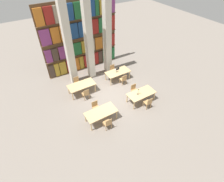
{
  "coord_description": "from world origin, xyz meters",
  "views": [
    {
      "loc": [
        -4.69,
        -7.82,
        8.47
      ],
      "look_at": [
        0.0,
        -0.15,
        0.65
      ],
      "focal_mm": 28.0,
      "sensor_mm": 36.0,
      "label": 1
    }
  ],
  "objects_px": {
    "chair_5": "(77,82)",
    "laptop": "(117,69)",
    "chair_1": "(96,107)",
    "chair_3": "(134,90)",
    "chair_6": "(123,79)",
    "chair_7": "(113,70)",
    "reading_table_3": "(118,72)",
    "desk_lamp_0": "(138,91)",
    "pillar_left": "(69,46)",
    "desk_lamp_1": "(117,69)",
    "reading_table_0": "(101,113)",
    "reading_table_1": "(141,94)",
    "pillar_right": "(107,37)",
    "chair_2": "(148,103)",
    "pillar_center": "(89,41)",
    "chair_4": "(86,94)",
    "reading_table_2": "(82,86)",
    "chair_0": "(108,123)"
  },
  "relations": [
    {
      "from": "chair_2",
      "to": "chair_4",
      "type": "bearing_deg",
      "value": 136.85
    },
    {
      "from": "reading_table_1",
      "to": "laptop",
      "type": "relative_size",
      "value": 5.95
    },
    {
      "from": "pillar_center",
      "to": "chair_3",
      "type": "height_order",
      "value": "pillar_center"
    },
    {
      "from": "reading_table_0",
      "to": "chair_4",
      "type": "distance_m",
      "value": 2.24
    },
    {
      "from": "desk_lamp_0",
      "to": "reading_table_2",
      "type": "xyz_separation_m",
      "value": [
        -2.79,
        2.87,
        -0.39
      ]
    },
    {
      "from": "pillar_left",
      "to": "reading_table_1",
      "type": "bearing_deg",
      "value": -55.51
    },
    {
      "from": "pillar_left",
      "to": "desk_lamp_1",
      "type": "xyz_separation_m",
      "value": [
        2.97,
        -1.5,
        -2.01
      ]
    },
    {
      "from": "reading_table_1",
      "to": "chair_3",
      "type": "bearing_deg",
      "value": 90.6
    },
    {
      "from": "pillar_center",
      "to": "chair_3",
      "type": "distance_m",
      "value": 4.72
    },
    {
      "from": "reading_table_2",
      "to": "desk_lamp_0",
      "type": "bearing_deg",
      "value": -45.78
    },
    {
      "from": "pillar_left",
      "to": "reading_table_3",
      "type": "bearing_deg",
      "value": -26.38
    },
    {
      "from": "desk_lamp_1",
      "to": "reading_table_0",
      "type": "bearing_deg",
      "value": -135.31
    },
    {
      "from": "desk_lamp_1",
      "to": "laptop",
      "type": "height_order",
      "value": "desk_lamp_1"
    },
    {
      "from": "chair_5",
      "to": "laptop",
      "type": "height_order",
      "value": "laptop"
    },
    {
      "from": "reading_table_3",
      "to": "laptop",
      "type": "distance_m",
      "value": 0.32
    },
    {
      "from": "chair_5",
      "to": "reading_table_3",
      "type": "height_order",
      "value": "chair_5"
    },
    {
      "from": "chair_1",
      "to": "desk_lamp_0",
      "type": "distance_m",
      "value": 2.96
    },
    {
      "from": "pillar_left",
      "to": "chair_5",
      "type": "distance_m",
      "value": 2.65
    },
    {
      "from": "chair_4",
      "to": "pillar_right",
      "type": "bearing_deg",
      "value": 36.47
    },
    {
      "from": "reading_table_1",
      "to": "chair_7",
      "type": "distance_m",
      "value": 3.68
    },
    {
      "from": "pillar_left",
      "to": "laptop",
      "type": "bearing_deg",
      "value": -21.39
    },
    {
      "from": "desk_lamp_1",
      "to": "laptop",
      "type": "xyz_separation_m",
      "value": [
        0.2,
        0.26,
        -0.23
      ]
    },
    {
      "from": "pillar_right",
      "to": "chair_7",
      "type": "xyz_separation_m",
      "value": [
        0.04,
        -0.76,
        -2.53
      ]
    },
    {
      "from": "pillar_left",
      "to": "desk_lamp_0",
      "type": "distance_m",
      "value": 5.56
    },
    {
      "from": "chair_0",
      "to": "pillar_center",
      "type": "bearing_deg",
      "value": 73.35
    },
    {
      "from": "reading_table_0",
      "to": "chair_2",
      "type": "bearing_deg",
      "value": -12.22
    },
    {
      "from": "laptop",
      "to": "reading_table_0",
      "type": "bearing_deg",
      "value": 45.26
    },
    {
      "from": "desk_lamp_0",
      "to": "chair_7",
      "type": "bearing_deg",
      "value": 85.18
    },
    {
      "from": "desk_lamp_1",
      "to": "chair_0",
      "type": "bearing_deg",
      "value": -128.76
    },
    {
      "from": "pillar_left",
      "to": "chair_3",
      "type": "height_order",
      "value": "pillar_left"
    },
    {
      "from": "chair_6",
      "to": "chair_1",
      "type": "bearing_deg",
      "value": -154.62
    },
    {
      "from": "pillar_right",
      "to": "chair_4",
      "type": "relative_size",
      "value": 6.94
    },
    {
      "from": "pillar_right",
      "to": "chair_2",
      "type": "height_order",
      "value": "pillar_right"
    },
    {
      "from": "chair_3",
      "to": "pillar_right",
      "type": "bearing_deg",
      "value": -89.96
    },
    {
      "from": "chair_3",
      "to": "reading_table_1",
      "type": "bearing_deg",
      "value": 90.6
    },
    {
      "from": "chair_1",
      "to": "chair_3",
      "type": "relative_size",
      "value": 1.0
    },
    {
      "from": "pillar_right",
      "to": "chair_6",
      "type": "relative_size",
      "value": 6.94
    },
    {
      "from": "chair_2",
      "to": "chair_7",
      "type": "xyz_separation_m",
      "value": [
        0.04,
        4.43,
        0.0
      ]
    },
    {
      "from": "pillar_left",
      "to": "reading_table_3",
      "type": "height_order",
      "value": "pillar_left"
    },
    {
      "from": "reading_table_2",
      "to": "desk_lamp_1",
      "type": "bearing_deg",
      "value": 0.66
    },
    {
      "from": "pillar_center",
      "to": "reading_table_0",
      "type": "distance_m",
      "value": 5.34
    },
    {
      "from": "pillar_center",
      "to": "reading_table_1",
      "type": "relative_size",
      "value": 3.15
    },
    {
      "from": "reading_table_3",
      "to": "chair_6",
      "type": "height_order",
      "value": "chair_6"
    },
    {
      "from": "chair_6",
      "to": "chair_7",
      "type": "xyz_separation_m",
      "value": [
        0.0,
        1.51,
        0.0
      ]
    },
    {
      "from": "pillar_left",
      "to": "chair_6",
      "type": "bearing_deg",
      "value": -36.38
    },
    {
      "from": "chair_1",
      "to": "desk_lamp_0",
      "type": "bearing_deg",
      "value": 167.23
    },
    {
      "from": "reading_table_1",
      "to": "chair_6",
      "type": "xyz_separation_m",
      "value": [
        0.03,
        2.17,
        -0.18
      ]
    },
    {
      "from": "pillar_center",
      "to": "chair_4",
      "type": "height_order",
      "value": "pillar_center"
    },
    {
      "from": "reading_table_0",
      "to": "chair_6",
      "type": "height_order",
      "value": "chair_6"
    },
    {
      "from": "chair_0",
      "to": "chair_1",
      "type": "xyz_separation_m",
      "value": [
        0.0,
        1.51,
        0.0
      ]
    }
  ]
}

